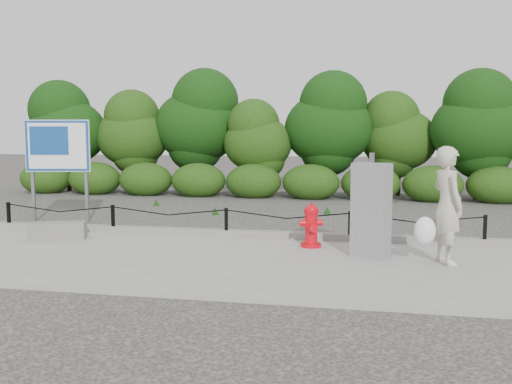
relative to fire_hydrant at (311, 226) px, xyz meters
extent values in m
plane|color=#2D2B28|center=(-1.80, 0.66, -0.48)|extent=(90.00, 90.00, 0.00)
cube|color=gray|center=(-1.80, -1.34, -0.44)|extent=(14.00, 4.00, 0.08)
cube|color=slate|center=(-1.80, 0.71, -0.33)|extent=(14.00, 0.22, 0.14)
cube|color=black|center=(-6.80, 0.66, -0.10)|extent=(0.06, 0.06, 0.60)
cube|color=black|center=(-4.30, 0.66, -0.10)|extent=(0.06, 0.06, 0.60)
cube|color=black|center=(-1.80, 0.66, -0.10)|extent=(0.06, 0.06, 0.60)
cube|color=black|center=(0.70, 0.66, -0.10)|extent=(0.06, 0.06, 0.60)
cube|color=black|center=(3.20, 0.66, -0.10)|extent=(0.06, 0.06, 0.60)
cylinder|color=black|center=(-5.55, 0.66, 0.12)|extent=(2.50, 0.02, 0.02)
cylinder|color=black|center=(-3.05, 0.66, 0.12)|extent=(2.50, 0.02, 0.02)
cylinder|color=black|center=(-0.55, 0.66, 0.12)|extent=(2.50, 0.02, 0.02)
cylinder|color=black|center=(1.95, 0.66, 0.12)|extent=(2.50, 0.02, 0.02)
cylinder|color=black|center=(-10.30, 9.26, 0.56)|extent=(0.18, 0.18, 2.08)
ellipsoid|color=#1C5213|center=(-10.30, 9.26, 2.02)|extent=(3.08, 2.66, 3.32)
cylinder|color=black|center=(-7.80, 9.66, 0.47)|extent=(0.18, 0.18, 1.90)
ellipsoid|color=#1C5213|center=(-7.80, 9.66, 1.80)|extent=(2.81, 2.43, 3.04)
cylinder|color=black|center=(-5.30, 10.06, 0.66)|extent=(0.18, 0.18, 2.28)
ellipsoid|color=#1C5213|center=(-5.30, 10.06, 2.26)|extent=(3.37, 2.92, 3.64)
cylinder|color=black|center=(-2.80, 9.26, 0.37)|extent=(0.18, 0.18, 1.68)
ellipsoid|color=#1C5213|center=(-2.80, 9.26, 1.55)|extent=(2.49, 2.16, 2.70)
cylinder|color=black|center=(-0.30, 9.66, 0.61)|extent=(0.18, 0.18, 2.16)
ellipsoid|color=#1C5213|center=(-0.30, 9.66, 2.12)|extent=(3.20, 2.77, 3.46)
cylinder|color=black|center=(2.20, 10.06, 0.43)|extent=(0.18, 0.18, 1.82)
ellipsoid|color=#1C5213|center=(2.20, 10.06, 1.70)|extent=(2.69, 2.32, 2.90)
cylinder|color=black|center=(4.70, 9.26, 0.59)|extent=(0.18, 0.18, 2.12)
ellipsoid|color=#1C5213|center=(4.70, 9.26, 2.07)|extent=(3.14, 2.72, 3.40)
cylinder|color=red|center=(0.00, 0.01, -0.36)|extent=(0.48, 0.48, 0.06)
cylinder|color=red|center=(0.00, 0.01, -0.04)|extent=(0.29, 0.29, 0.58)
cylinder|color=red|center=(0.00, 0.01, 0.27)|extent=(0.35, 0.35, 0.05)
ellipsoid|color=red|center=(0.00, 0.01, 0.30)|extent=(0.31, 0.31, 0.19)
cylinder|color=red|center=(0.00, 0.01, 0.41)|extent=(0.08, 0.08, 0.05)
cylinder|color=red|center=(-0.16, -0.04, 0.06)|extent=(0.14, 0.14, 0.12)
cylinder|color=red|center=(0.15, 0.05, 0.06)|extent=(0.14, 0.14, 0.12)
cylinder|color=red|center=(0.05, -0.16, -0.01)|extent=(0.19, 0.17, 0.16)
cylinder|color=slate|center=(-0.03, -0.13, -0.09)|extent=(0.01, 0.06, 0.13)
imported|color=beige|center=(2.28, -0.88, 0.56)|extent=(0.69, 0.82, 1.91)
ellipsoid|color=white|center=(1.93, -1.03, 0.15)|extent=(0.34, 0.27, 0.46)
cube|color=slate|center=(-5.06, -0.25, -0.22)|extent=(1.14, 0.71, 0.35)
cube|color=gray|center=(1.08, -0.63, 0.41)|extent=(0.70, 0.57, 1.61)
cube|color=slate|center=(1.08, -0.41, 0.49)|extent=(0.09, 0.09, 1.78)
cube|color=slate|center=(-7.09, 2.04, 0.79)|extent=(0.09, 0.09, 2.54)
cube|color=slate|center=(-5.78, 2.28, 0.79)|extent=(0.09, 0.09, 2.54)
cube|color=white|center=(-6.42, 2.11, 1.43)|extent=(1.57, 0.34, 1.27)
cube|color=navy|center=(-6.42, 2.08, 1.43)|extent=(1.53, 0.28, 1.23)
cube|color=navy|center=(-6.60, 2.04, 1.55)|extent=(0.94, 0.18, 0.70)
camera|label=1|loc=(0.91, -10.00, 1.69)|focal=38.00mm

